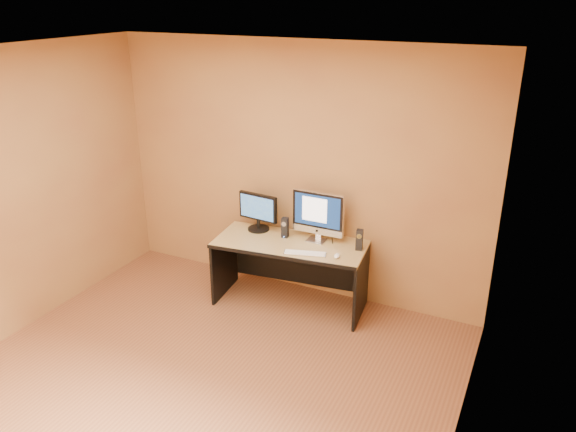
{
  "coord_description": "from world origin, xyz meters",
  "views": [
    {
      "loc": [
        2.28,
        -2.96,
        3.02
      ],
      "look_at": [
        0.15,
        1.51,
        1.02
      ],
      "focal_mm": 35.0,
      "sensor_mm": 36.0,
      "label": 1
    }
  ],
  "objects": [
    {
      "name": "speaker_left",
      "position": [
        0.02,
        1.71,
        0.79
      ],
      "size": [
        0.07,
        0.07,
        0.21
      ],
      "primitive_type": null,
      "rotation": [
        0.0,
        0.0,
        0.1
      ],
      "color": "black",
      "rests_on": "desk"
    },
    {
      "name": "keyboard",
      "position": [
        0.36,
        1.43,
        0.7
      ],
      "size": [
        0.42,
        0.22,
        0.02
      ],
      "primitive_type": "cube",
      "rotation": [
        0.0,
        0.0,
        0.28
      ],
      "color": "silver",
      "rests_on": "desk"
    },
    {
      "name": "cable_b",
      "position": [
        0.35,
        1.89,
        0.7
      ],
      "size": [
        0.07,
        0.16,
        0.01
      ],
      "primitive_type": "cylinder",
      "rotation": [
        1.57,
        0.0,
        -0.41
      ],
      "color": "black",
      "rests_on": "desk"
    },
    {
      "name": "cable_a",
      "position": [
        0.48,
        1.85,
        0.7
      ],
      "size": [
        0.09,
        0.19,
        0.01
      ],
      "primitive_type": "cylinder",
      "rotation": [
        1.57,
        0.0,
        0.41
      ],
      "color": "black",
      "rests_on": "desk"
    },
    {
      "name": "floor",
      "position": [
        0.0,
        0.0,
        0.0
      ],
      "size": [
        4.0,
        4.0,
        0.0
      ],
      "primitive_type": "plane",
      "color": "brown",
      "rests_on": "ground"
    },
    {
      "name": "imac",
      "position": [
        0.34,
        1.76,
        0.95
      ],
      "size": [
        0.53,
        0.2,
        0.51
      ],
      "primitive_type": null,
      "rotation": [
        0.0,
        0.0,
        -0.01
      ],
      "color": "silver",
      "rests_on": "desk"
    },
    {
      "name": "mouse",
      "position": [
        0.66,
        1.5,
        0.71
      ],
      "size": [
        0.07,
        0.1,
        0.03
      ],
      "primitive_type": "ellipsoid",
      "rotation": [
        0.0,
        0.0,
        0.14
      ],
      "color": "white",
      "rests_on": "desk"
    },
    {
      "name": "second_monitor",
      "position": [
        -0.31,
        1.76,
        0.89
      ],
      "size": [
        0.47,
        0.27,
        0.39
      ],
      "primitive_type": null,
      "rotation": [
        0.0,
        0.0,
        -0.1
      ],
      "color": "black",
      "rests_on": "desk"
    },
    {
      "name": "walls",
      "position": [
        0.0,
        0.0,
        1.3
      ],
      "size": [
        4.0,
        4.0,
        2.6
      ],
      "primitive_type": null,
      "color": "olive",
      "rests_on": "ground"
    },
    {
      "name": "ceiling",
      "position": [
        0.0,
        0.0,
        2.6
      ],
      "size": [
        4.0,
        4.0,
        0.0
      ],
      "primitive_type": "plane",
      "color": "white",
      "rests_on": "walls"
    },
    {
      "name": "speaker_right",
      "position": [
        0.79,
        1.75,
        0.79
      ],
      "size": [
        0.07,
        0.08,
        0.21
      ],
      "primitive_type": null,
      "rotation": [
        0.0,
        0.0,
        0.18
      ],
      "color": "black",
      "rests_on": "desk"
    },
    {
      "name": "desk",
      "position": [
        0.12,
        1.61,
        0.35
      ],
      "size": [
        1.56,
        0.82,
        0.69
      ],
      "primitive_type": null,
      "rotation": [
        0.0,
        0.0,
        0.11
      ],
      "color": "#A68B53",
      "rests_on": "ground"
    }
  ]
}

